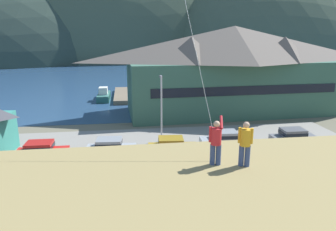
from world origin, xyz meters
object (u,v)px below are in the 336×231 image
at_px(parked_car_back_row_right, 293,138).
at_px(parked_car_mid_row_near, 41,152).
at_px(parked_car_front_row_end, 61,185).
at_px(person_kite_flyer, 216,141).
at_px(moored_boat_outer_mooring, 144,91).
at_px(person_companion, 245,143).
at_px(parked_car_front_row_silver, 111,148).
at_px(harbor_lodge, 233,68).
at_px(parked_car_back_row_left, 330,173).
at_px(wharf_dock, 124,95).
at_px(parked_car_mid_row_center, 224,140).
at_px(parking_light_pole, 161,104).
at_px(moored_boat_wharfside, 104,96).
at_px(parked_car_corner_spot, 172,147).
at_px(parked_car_front_row_red, 173,171).

bearing_deg(parked_car_back_row_right, parked_car_mid_row_near, -178.44).
distance_m(parked_car_front_row_end, person_kite_flyer, 12.69).
xyz_separation_m(moored_boat_outer_mooring, person_companion, (1.09, -44.12, 5.93)).
relative_size(parked_car_front_row_silver, person_companion, 2.49).
distance_m(harbor_lodge, parked_car_mid_row_near, 26.71).
bearing_deg(parked_car_back_row_left, wharf_dock, 112.63).
relative_size(parked_car_mid_row_center, parking_light_pole, 0.66).
bearing_deg(moored_boat_wharfside, person_companion, -78.98).
bearing_deg(parked_car_front_row_silver, parked_car_back_row_left, -24.39).
height_order(moored_boat_wharfside, parking_light_pole, parking_light_pole).
bearing_deg(moored_boat_outer_mooring, parked_car_front_row_end, -102.15).
distance_m(parked_car_back_row_right, person_companion, 20.01).
relative_size(harbor_lodge, parked_car_front_row_end, 6.94).
xyz_separation_m(parked_car_corner_spot, parked_car_back_row_right, (11.70, 1.01, 0.00)).
relative_size(harbor_lodge, moored_boat_wharfside, 5.06).
xyz_separation_m(harbor_lodge, moored_boat_wharfside, (-17.88, 10.39, -5.36)).
relative_size(parking_light_pole, person_kite_flyer, 3.52).
relative_size(parked_car_mid_row_near, parked_car_mid_row_center, 0.99).
height_order(wharf_dock, parking_light_pole, parking_light_pole).
distance_m(wharf_dock, parked_car_mid_row_near, 28.21).
distance_m(parked_car_front_row_end, parking_light_pole, 13.26).
bearing_deg(parked_car_front_row_silver, wharf_dock, 87.55).
distance_m(parked_car_back_row_right, person_kite_flyer, 20.41).
relative_size(parked_car_front_row_end, parked_car_mid_row_center, 1.00).
distance_m(moored_boat_outer_mooring, parked_car_front_row_red, 34.26).
relative_size(harbor_lodge, parked_car_corner_spot, 6.89).
distance_m(moored_boat_outer_mooring, parked_car_mid_row_near, 30.87).
bearing_deg(person_companion, parking_light_pole, 92.89).
height_order(parked_car_back_row_right, person_companion, person_companion).
bearing_deg(wharf_dock, parking_light_pole, -81.07).
xyz_separation_m(moored_boat_wharfside, parked_car_mid_row_center, (12.34, -24.66, 0.34)).
distance_m(wharf_dock, moored_boat_outer_mooring, 3.96).
distance_m(parked_car_mid_row_center, parked_car_back_row_right, 6.68).
bearing_deg(person_kite_flyer, person_companion, -14.71).
bearing_deg(harbor_lodge, parked_car_corner_spot, -124.29).
distance_m(wharf_dock, parked_car_front_row_red, 32.74).
bearing_deg(person_companion, parked_car_mid_row_near, 127.29).
height_order(wharf_dock, person_kite_flyer, person_kite_flyer).
xyz_separation_m(parked_car_front_row_silver, parked_car_front_row_red, (4.62, -5.23, 0.00)).
xyz_separation_m(parked_car_mid_row_near, parked_car_front_row_red, (10.28, -5.19, 0.00)).
bearing_deg(harbor_lodge, person_kite_flyer, -110.28).
bearing_deg(parking_light_pole, wharf_dock, 98.93).
distance_m(parked_car_front_row_silver, person_kite_flyer, 16.54).
distance_m(parked_car_corner_spot, person_kite_flyer, 15.44).
height_order(parked_car_front_row_end, parked_car_corner_spot, same).
height_order(parked_car_back_row_left, person_companion, person_companion).
bearing_deg(parked_car_corner_spot, parked_car_front_row_silver, 175.26).
relative_size(parked_car_mid_row_center, person_kite_flyer, 2.31).
relative_size(parked_car_mid_row_center, parked_car_back_row_right, 1.01).
xyz_separation_m(wharf_dock, parked_car_front_row_red, (3.45, -32.54, 0.71)).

